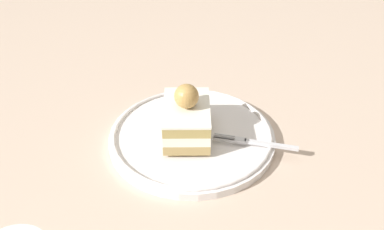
# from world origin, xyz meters

# --- Properties ---
(ground_plane) EXTENTS (2.40, 2.40, 0.00)m
(ground_plane) POSITION_xyz_m (0.00, 0.00, 0.00)
(ground_plane) COLOR #CAB09B
(dessert_plate) EXTENTS (0.25, 0.25, 0.02)m
(dessert_plate) POSITION_xyz_m (-0.01, 0.01, 0.01)
(dessert_plate) COLOR white
(dessert_plate) RESTS_ON ground_plane
(cake_slice) EXTENTS (0.12, 0.10, 0.08)m
(cake_slice) POSITION_xyz_m (-0.00, -0.00, 0.05)
(cake_slice) COLOR tan
(cake_slice) RESTS_ON dessert_plate
(fork) EXTENTS (0.02, 0.12, 0.00)m
(fork) POSITION_xyz_m (-0.01, 0.10, 0.02)
(fork) COLOR silver
(fork) RESTS_ON dessert_plate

